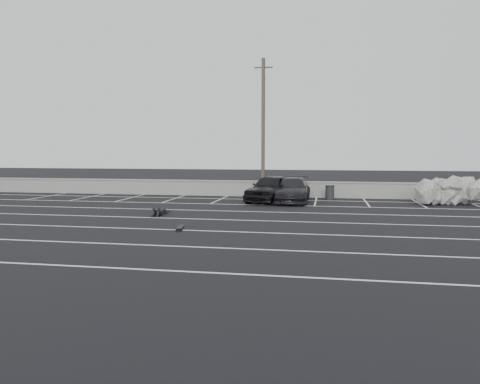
% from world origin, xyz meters
% --- Properties ---
extents(ground, '(120.00, 120.00, 0.00)m').
position_xyz_m(ground, '(0.00, 0.00, 0.00)').
color(ground, black).
rests_on(ground, ground).
extents(seawall, '(50.00, 0.45, 1.06)m').
position_xyz_m(seawall, '(0.00, 14.00, 0.55)').
color(seawall, gray).
rests_on(seawall, ground).
extents(stall_lines, '(36.00, 20.05, 0.01)m').
position_xyz_m(stall_lines, '(-0.08, 4.41, 0.00)').
color(stall_lines, silver).
rests_on(stall_lines, ground).
extents(car_left, '(3.15, 5.20, 1.66)m').
position_xyz_m(car_left, '(1.37, 10.81, 0.83)').
color(car_left, black).
rests_on(car_left, ground).
extents(car_right, '(2.08, 5.07, 1.47)m').
position_xyz_m(car_right, '(2.59, 10.88, 0.73)').
color(car_right, black).
rests_on(car_right, ground).
extents(utility_pole, '(1.20, 0.24, 9.03)m').
position_xyz_m(utility_pole, '(0.52, 13.20, 4.57)').
color(utility_pole, '#4C4238').
rests_on(utility_pole, ground).
extents(trash_bin, '(0.68, 0.68, 0.92)m').
position_xyz_m(trash_bin, '(4.84, 12.63, 0.47)').
color(trash_bin, '#232325').
rests_on(trash_bin, ground).
extents(riprap_pile, '(5.10, 3.88, 1.36)m').
position_xyz_m(riprap_pile, '(11.55, 11.30, 0.54)').
color(riprap_pile, '#ABA8A0').
rests_on(riprap_pile, ground).
extents(person, '(1.43, 2.43, 0.44)m').
position_xyz_m(person, '(-3.28, 4.20, 0.22)').
color(person, black).
rests_on(person, ground).
extents(skateboard, '(0.37, 0.86, 0.10)m').
position_xyz_m(skateboard, '(-0.96, 0.10, 0.08)').
color(skateboard, black).
rests_on(skateboard, ground).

